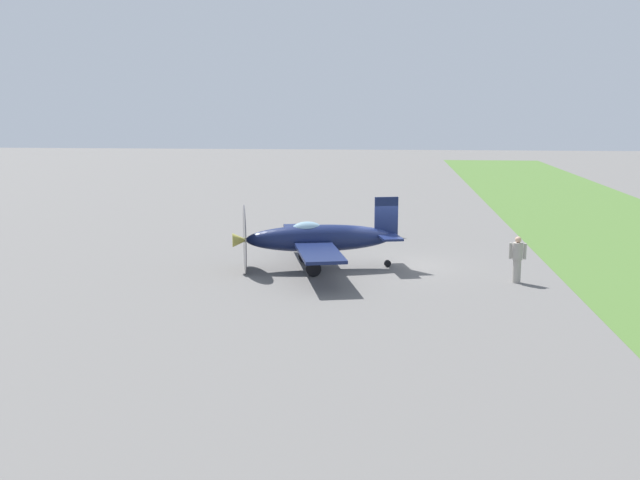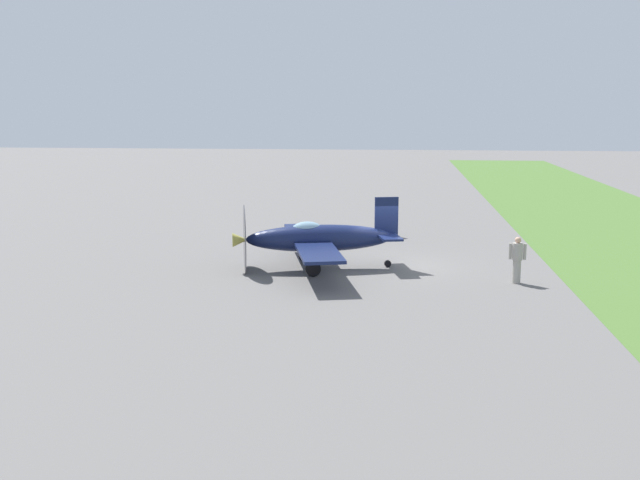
{
  "view_description": "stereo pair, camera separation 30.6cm",
  "coord_description": "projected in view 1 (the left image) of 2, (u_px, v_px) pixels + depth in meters",
  "views": [
    {
      "loc": [
        -29.69,
        0.24,
        6.48
      ],
      "look_at": [
        -0.72,
        2.88,
        1.18
      ],
      "focal_mm": 41.72,
      "sensor_mm": 36.0,
      "label": 1
    },
    {
      "loc": [
        -29.66,
        -0.07,
        6.48
      ],
      "look_at": [
        -0.72,
        2.88,
        1.18
      ],
      "focal_mm": 41.72,
      "sensor_mm": 36.0,
      "label": 2
    }
  ],
  "objects": [
    {
      "name": "ground_crew_chief",
      "position": [
        386.0,
        218.0,
        37.21
      ],
      "size": [
        0.38,
        0.63,
        1.73
      ],
      "rotation": [
        0.0,
        0.0,
        1.52
      ],
      "color": "#2D3342",
      "rests_on": "ground"
    },
    {
      "name": "airplane_lead",
      "position": [
        317.0,
        238.0,
        29.54
      ],
      "size": [
        8.44,
        6.75,
        2.99
      ],
      "rotation": [
        0.0,
        0.0,
        0.23
      ],
      "color": "#141E47",
      "rests_on": "ground"
    },
    {
      "name": "ground_plane",
      "position": [
        392.0,
        266.0,
        30.23
      ],
      "size": [
        160.0,
        160.0,
        0.0
      ],
      "primitive_type": "plane",
      "color": "#605E5B"
    },
    {
      "name": "ground_crew_mechanic",
      "position": [
        517.0,
        258.0,
        27.33
      ],
      "size": [
        0.38,
        0.63,
        1.73
      ],
      "rotation": [
        0.0,
        0.0,
        4.61
      ],
      "color": "#9E998E",
      "rests_on": "ground"
    }
  ]
}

